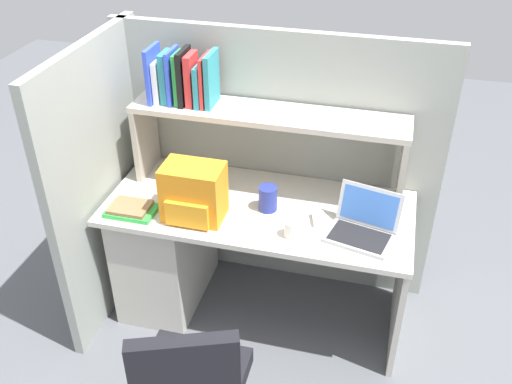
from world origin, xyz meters
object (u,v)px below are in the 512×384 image
laptop (363,226)px  paper_cup (292,229)px  backpack (193,193)px  computer_mouse (319,219)px  snack_canister (268,198)px

laptop → paper_cup: size_ratio=4.16×
laptop → backpack: backpack is taller
computer_mouse → paper_cup: size_ratio=1.20×
laptop → paper_cup: bearing=-163.1°
computer_mouse → laptop: bearing=-28.2°
laptop → backpack: (-0.84, -0.06, 0.09)m
snack_canister → backpack: bearing=-155.5°
backpack → snack_canister: backpack is taller
snack_canister → computer_mouse: bearing=-8.8°
computer_mouse → paper_cup: bearing=-140.7°
laptop → backpack: 0.85m
computer_mouse → snack_canister: snack_canister is taller
backpack → computer_mouse: (0.62, 0.11, -0.13)m
laptop → snack_canister: 0.51m
computer_mouse → backpack: bearing=174.9°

